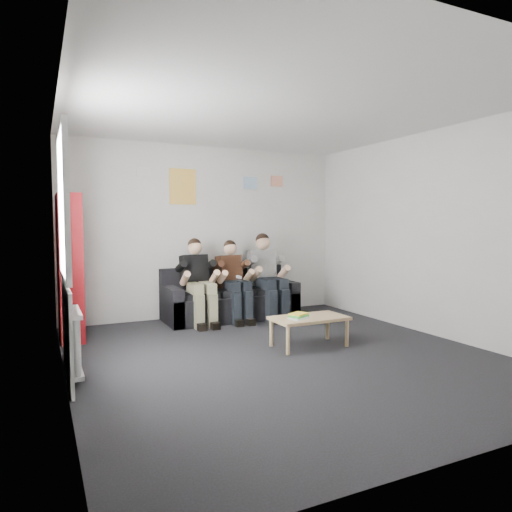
{
  "coord_description": "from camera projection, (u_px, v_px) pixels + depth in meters",
  "views": [
    {
      "loc": [
        -2.44,
        -4.43,
        1.47
      ],
      "look_at": [
        0.29,
        1.3,
        1.02
      ],
      "focal_mm": 32.0,
      "sensor_mm": 36.0,
      "label": 1
    }
  ],
  "objects": [
    {
      "name": "room_shell",
      "position": [
        283.0,
        235.0,
        5.04
      ],
      "size": [
        5.0,
        5.0,
        5.0
      ],
      "color": "black",
      "rests_on": "ground"
    },
    {
      "name": "sofa",
      "position": [
        230.0,
        300.0,
        7.11
      ],
      "size": [
        2.04,
        0.83,
        0.79
      ],
      "color": "black",
      "rests_on": "ground"
    },
    {
      "name": "bookshelf",
      "position": [
        70.0,
        267.0,
        5.83
      ],
      "size": [
        0.28,
        0.83,
        1.85
      ],
      "rotation": [
        0.0,
        0.0,
        0.0
      ],
      "color": "maroon",
      "rests_on": "ground"
    },
    {
      "name": "coffee_table",
      "position": [
        309.0,
        320.0,
        5.46
      ],
      "size": [
        0.9,
        0.5,
        0.36
      ],
      "rotation": [
        0.0,
        0.0,
        0.01
      ],
      "color": "tan",
      "rests_on": "ground"
    },
    {
      "name": "game_cases",
      "position": [
        298.0,
        316.0,
        5.38
      ],
      "size": [
        0.26,
        0.23,
        0.05
      ],
      "rotation": [
        0.0,
        0.0,
        0.34
      ],
      "color": "white",
      "rests_on": "coffee_table"
    },
    {
      "name": "person_left",
      "position": [
        199.0,
        282.0,
        6.67
      ],
      "size": [
        0.39,
        0.83,
        1.26
      ],
      "rotation": [
        0.0,
        0.0,
        0.03
      ],
      "color": "black",
      "rests_on": "sofa"
    },
    {
      "name": "person_middle",
      "position": [
        234.0,
        281.0,
        6.92
      ],
      "size": [
        0.37,
        0.8,
        1.22
      ],
      "rotation": [
        0.0,
        0.0,
        0.14
      ],
      "color": "#462917",
      "rests_on": "sofa"
    },
    {
      "name": "person_right",
      "position": [
        268.0,
        276.0,
        7.16
      ],
      "size": [
        0.42,
        0.9,
        1.32
      ],
      "rotation": [
        0.0,
        0.0,
        -0.15
      ],
      "color": "silver",
      "rests_on": "sofa"
    },
    {
      "name": "radiator",
      "position": [
        75.0,
        341.0,
        4.37
      ],
      "size": [
        0.1,
        0.64,
        0.6
      ],
      "color": "white",
      "rests_on": "ground"
    },
    {
      "name": "window",
      "position": [
        65.0,
        271.0,
        4.29
      ],
      "size": [
        0.05,
        1.3,
        2.36
      ],
      "color": "white",
      "rests_on": "room_shell"
    },
    {
      "name": "poster_large",
      "position": [
        183.0,
        187.0,
        7.06
      ],
      "size": [
        0.42,
        0.01,
        0.55
      ],
      "primitive_type": "cube",
      "color": "#EDE953",
      "rests_on": "room_shell"
    },
    {
      "name": "poster_blue",
      "position": [
        250.0,
        183.0,
        7.55
      ],
      "size": [
        0.25,
        0.01,
        0.2
      ],
      "primitive_type": "cube",
      "color": "#398AC4",
      "rests_on": "room_shell"
    },
    {
      "name": "poster_pink",
      "position": [
        277.0,
        181.0,
        7.76
      ],
      "size": [
        0.22,
        0.01,
        0.18
      ],
      "primitive_type": "cube",
      "color": "#D94499",
      "rests_on": "room_shell"
    },
    {
      "name": "poster_sign",
      "position": [
        143.0,
        172.0,
        6.79
      ],
      "size": [
        0.2,
        0.01,
        0.14
      ],
      "primitive_type": "cube",
      "color": "silver",
      "rests_on": "room_shell"
    }
  ]
}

